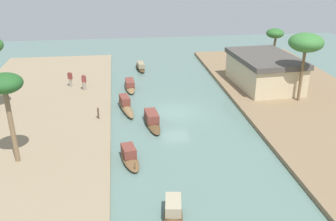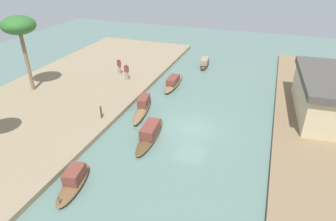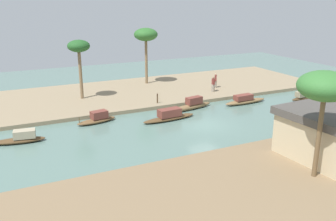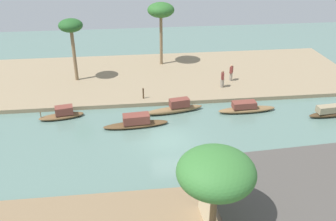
# 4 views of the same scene
# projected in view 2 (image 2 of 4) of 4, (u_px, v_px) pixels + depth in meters

# --- Properties ---
(river_water) EXTENTS (67.98, 67.98, 0.00)m
(river_water) POSITION_uv_depth(u_px,v_px,m) (191.00, 128.00, 22.78)
(river_water) COLOR slate
(river_water) RESTS_ON ground
(riverbank_left) EXTENTS (42.25, 13.72, 0.37)m
(riverbank_left) POSITION_uv_depth(u_px,v_px,m) (54.00, 101.00, 26.50)
(riverbank_left) COLOR #937F60
(riverbank_left) RESTS_ON ground
(sampan_downstream_large) EXTENTS (5.39, 1.51, 1.08)m
(sampan_downstream_large) POSITION_uv_depth(u_px,v_px,m) (150.00, 133.00, 21.41)
(sampan_downstream_large) COLOR brown
(sampan_downstream_large) RESTS_ON river_water
(sampan_near_left_bank) EXTENTS (3.85, 1.71, 1.06)m
(sampan_near_left_bank) POSITION_uv_depth(u_px,v_px,m) (74.00, 181.00, 16.96)
(sampan_near_left_bank) COLOR brown
(sampan_near_left_bank) RESTS_ON river_water
(sampan_upstream_small) EXTENTS (5.30, 1.78, 1.23)m
(sampan_upstream_small) POSITION_uv_depth(u_px,v_px,m) (143.00, 107.00, 24.96)
(sampan_upstream_small) COLOR brown
(sampan_upstream_small) RESTS_ON river_water
(sampan_foreground) EXTENTS (5.18, 1.21, 1.01)m
(sampan_foreground) POSITION_uv_depth(u_px,v_px,m) (173.00, 82.00, 29.90)
(sampan_foreground) COLOR brown
(sampan_foreground) RESTS_ON river_water
(sampan_midstream) EXTENTS (4.36, 1.27, 1.02)m
(sampan_midstream) POSITION_uv_depth(u_px,v_px,m) (205.00, 63.00, 35.18)
(sampan_midstream) COLOR #47331E
(sampan_midstream) RESTS_ON river_water
(person_on_near_bank) EXTENTS (0.45, 0.51, 1.75)m
(person_on_near_bank) POSITION_uv_depth(u_px,v_px,m) (119.00, 66.00, 31.66)
(person_on_near_bank) COLOR gray
(person_on_near_bank) RESTS_ON riverbank_left
(person_by_mooring) EXTENTS (0.42, 0.46, 1.76)m
(person_by_mooring) POSITION_uv_depth(u_px,v_px,m) (127.00, 73.00, 30.16)
(person_by_mooring) COLOR gray
(person_by_mooring) RESTS_ON riverbank_left
(mooring_post) EXTENTS (0.14, 0.14, 1.02)m
(mooring_post) POSITION_uv_depth(u_px,v_px,m) (101.00, 112.00, 23.26)
(mooring_post) COLOR #4C3823
(mooring_post) RESTS_ON riverbank_left
(palm_tree_left_near) EXTENTS (2.92, 2.92, 6.93)m
(palm_tree_left_near) POSITION_uv_depth(u_px,v_px,m) (19.00, 27.00, 25.50)
(palm_tree_left_near) COLOR #7F6647
(palm_tree_left_near) RESTS_ON riverbank_left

